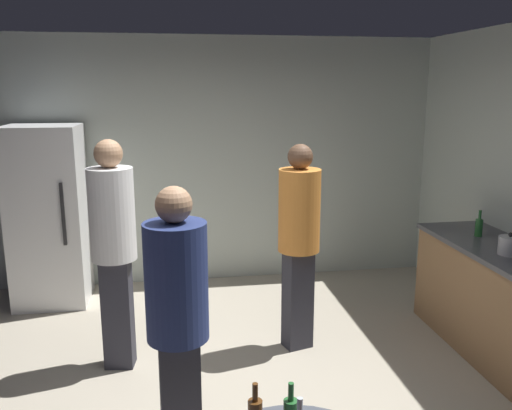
# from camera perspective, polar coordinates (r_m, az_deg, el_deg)

# --- Properties ---
(wall_back) EXTENTS (5.32, 0.06, 2.70)m
(wall_back) POSITION_cam_1_polar(r_m,az_deg,el_deg) (5.92, -5.95, 4.61)
(wall_back) COLOR beige
(wall_back) RESTS_ON ground_plane
(refrigerator) EXTENTS (0.70, 0.68, 1.80)m
(refrigerator) POSITION_cam_1_polar(r_m,az_deg,el_deg) (5.71, -21.35, -1.09)
(refrigerator) COLOR white
(refrigerator) RESTS_ON ground_plane
(kitchen_counter) EXTENTS (0.64, 1.93, 0.90)m
(kitchen_counter) POSITION_cam_1_polar(r_m,az_deg,el_deg) (4.77, 25.11, -9.74)
(kitchen_counter) COLOR olive
(kitchen_counter) RESTS_ON ground_plane
(kettle) EXTENTS (0.24, 0.17, 0.18)m
(kettle) POSITION_cam_1_polar(r_m,az_deg,el_deg) (4.54, 25.57, -3.93)
(kettle) COLOR #B2B2B7
(kettle) RESTS_ON kitchen_counter
(beer_bottle_on_counter) EXTENTS (0.06, 0.06, 0.23)m
(beer_bottle_on_counter) POSITION_cam_1_polar(r_m,az_deg,el_deg) (4.97, 22.77, -2.17)
(beer_bottle_on_counter) COLOR #26662D
(beer_bottle_on_counter) RESTS_ON kitchen_counter
(person_in_white_shirt) EXTENTS (0.38, 0.38, 1.79)m
(person_in_white_shirt) POSITION_cam_1_polar(r_m,az_deg,el_deg) (4.15, -15.04, -3.35)
(person_in_white_shirt) COLOR #2D2D38
(person_in_white_shirt) RESTS_ON ground_plane
(person_in_navy_shirt) EXTENTS (0.36, 0.36, 1.67)m
(person_in_navy_shirt) POSITION_cam_1_polar(r_m,az_deg,el_deg) (2.97, -8.42, -11.23)
(person_in_navy_shirt) COLOR #2D2D38
(person_in_navy_shirt) RESTS_ON ground_plane
(person_in_orange_shirt) EXTENTS (0.42, 0.42, 1.73)m
(person_in_orange_shirt) POSITION_cam_1_polar(r_m,az_deg,el_deg) (4.35, 4.62, -2.84)
(person_in_orange_shirt) COLOR #2D2D38
(person_in_orange_shirt) RESTS_ON ground_plane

